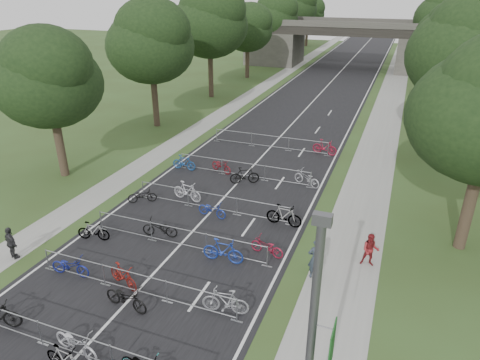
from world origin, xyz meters
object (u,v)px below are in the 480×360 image
(overpass_bridge, at_px, (347,44))
(pedestrian_c, at_px, (11,243))
(pedestrian_a, at_px, (316,259))
(pedestrian_b, at_px, (370,250))

(overpass_bridge, height_order, pedestrian_c, overpass_bridge)
(overpass_bridge, height_order, pedestrian_a, overpass_bridge)
(overpass_bridge, distance_m, pedestrian_c, 58.16)
(overpass_bridge, height_order, pedestrian_b, overpass_bridge)
(pedestrian_b, bearing_deg, pedestrian_a, -147.19)
(overpass_bridge, xyz_separation_m, pedestrian_a, (6.80, -53.98, -2.57))
(pedestrian_a, distance_m, pedestrian_b, 2.81)
(pedestrian_b, bearing_deg, pedestrian_c, -167.55)
(overpass_bridge, relative_size, pedestrian_a, 16.05)
(pedestrian_c, bearing_deg, pedestrian_a, -148.29)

